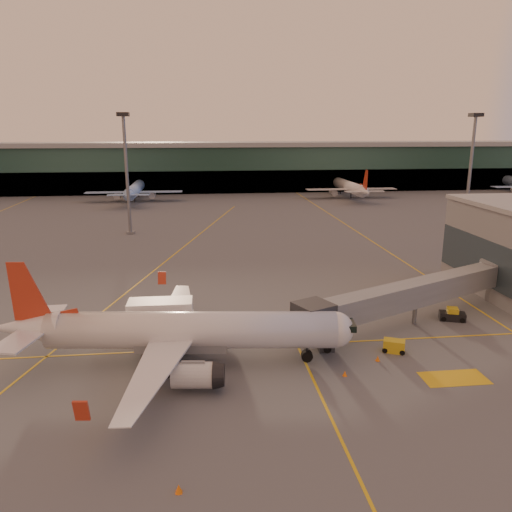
{
  "coord_description": "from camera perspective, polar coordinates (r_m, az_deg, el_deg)",
  "views": [
    {
      "loc": [
        -4.99,
        -43.4,
        22.36
      ],
      "look_at": [
        2.8,
        23.9,
        5.0
      ],
      "focal_mm": 35.0,
      "sensor_mm": 36.0,
      "label": 1
    }
  ],
  "objects": [
    {
      "name": "taxi_markings",
      "position": [
        90.71,
        -7.87,
        -0.03
      ],
      "size": [
        100.12,
        173.0,
        0.01
      ],
      "color": "gold",
      "rests_on": "ground"
    },
    {
      "name": "main_airplane",
      "position": [
        49.13,
        -8.67,
        -8.55
      ],
      "size": [
        34.28,
        30.97,
        10.34
      ],
      "rotation": [
        0.0,
        0.0,
        -0.11
      ],
      "color": "silver",
      "rests_on": "ground"
    },
    {
      "name": "distant_aircraft_row",
      "position": [
        163.7,
        -1.0,
        6.52
      ],
      "size": [
        350.0,
        34.0,
        13.0
      ],
      "color": "#8DB3EB",
      "rests_on": "ground"
    },
    {
      "name": "jet_bridge",
      "position": [
        62.15,
        18.67,
        -3.93
      ],
      "size": [
        32.27,
        17.63,
        5.35
      ],
      "color": "slate",
      "rests_on": "ground"
    },
    {
      "name": "ground",
      "position": [
        49.07,
        -0.04,
        -12.73
      ],
      "size": [
        600.0,
        600.0,
        0.0
      ],
      "primitive_type": "plane",
      "color": "#4C4F54",
      "rests_on": "ground"
    },
    {
      "name": "mast_east_near",
      "position": [
        121.51,
        23.35,
        9.68
      ],
      "size": [
        2.4,
        2.4,
        25.6
      ],
      "color": "slate",
      "rests_on": "ground"
    },
    {
      "name": "catering_truck",
      "position": [
        53.35,
        -10.73,
        -7.27
      ],
      "size": [
        6.64,
        3.08,
        5.12
      ],
      "rotation": [
        0.0,
        0.0,
        -0.02
      ],
      "color": "red",
      "rests_on": "ground"
    },
    {
      "name": "pushback_tug",
      "position": [
        64.7,
        21.52,
        -6.31
      ],
      "size": [
        3.31,
        2.46,
        1.52
      ],
      "rotation": [
        0.0,
        0.0,
        -0.34
      ],
      "color": "black",
      "rests_on": "ground"
    },
    {
      "name": "mast_west_near",
      "position": [
        110.67,
        -14.61,
        10.03
      ],
      "size": [
        2.4,
        2.4,
        25.6
      ],
      "color": "slate",
      "rests_on": "ground"
    },
    {
      "name": "cone_wing_right",
      "position": [
        35.08,
        -8.82,
        -24.79
      ],
      "size": [
        0.48,
        0.48,
        0.61
      ],
      "color": "orange",
      "rests_on": "ground"
    },
    {
      "name": "cone_wing_left",
      "position": [
        67.46,
        -8.57,
        -4.88
      ],
      "size": [
        0.49,
        0.49,
        0.62
      ],
      "color": "orange",
      "rests_on": "ground"
    },
    {
      "name": "cone_fwd",
      "position": [
        48.35,
        10.12,
        -13.07
      ],
      "size": [
        0.41,
        0.41,
        0.53
      ],
      "color": "orange",
      "rests_on": "ground"
    },
    {
      "name": "cone_nose",
      "position": [
        51.83,
        13.74,
        -11.3
      ],
      "size": [
        0.44,
        0.44,
        0.56
      ],
      "color": "orange",
      "rests_on": "ground"
    },
    {
      "name": "gpu_cart",
      "position": [
        54.03,
        15.49,
        -9.9
      ],
      "size": [
        2.55,
        2.1,
        1.29
      ],
      "rotation": [
        0.0,
        0.0,
        -0.42
      ],
      "color": "gold",
      "rests_on": "ground"
    },
    {
      "name": "terminal",
      "position": [
        185.75,
        -5.13,
        10.12
      ],
      "size": [
        400.0,
        20.0,
        17.6
      ],
      "color": "#19382D",
      "rests_on": "ground"
    }
  ]
}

